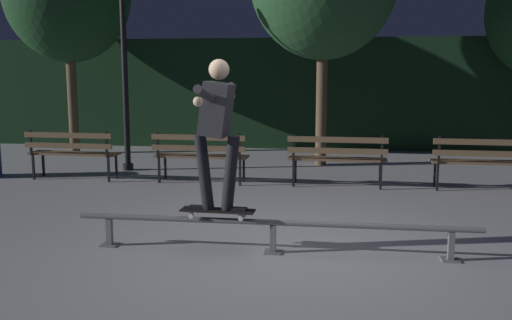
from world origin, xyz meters
TOP-DOWN VIEW (x-y plane):
  - ground_plane at (0.00, 0.00)m, footprint 90.00×90.00m
  - hedge_backdrop at (0.00, 8.73)m, footprint 24.00×1.20m
  - grind_rail at (0.00, 0.01)m, footprint 4.21×0.18m
  - skateboard at (-0.59, 0.01)m, footprint 0.79×0.23m
  - skateboarder at (-0.58, 0.01)m, footprint 0.62×1.41m
  - park_bench_leftmost at (-3.93, 3.54)m, footprint 1.61×0.47m
  - park_bench_left_center at (-1.63, 3.54)m, footprint 1.61×0.47m
  - park_bench_right_center at (0.66, 3.54)m, footprint 1.61×0.47m
  - park_bench_rightmost at (2.95, 3.54)m, footprint 1.61×0.47m
  - lamp_post_left at (-3.34, 4.65)m, footprint 0.32×0.32m

SIDE VIEW (x-z plane):
  - ground_plane at x=0.00m, z-range 0.00..0.00m
  - grind_rail at x=0.00m, z-range 0.10..0.45m
  - skateboard at x=-0.59m, z-range 0.38..0.47m
  - park_bench_leftmost at x=-3.93m, z-range 0.10..0.98m
  - park_bench_left_center at x=-1.63m, z-range 0.10..0.98m
  - park_bench_right_center at x=0.66m, z-range 0.10..0.98m
  - park_bench_rightmost at x=2.95m, z-range 0.10..0.98m
  - hedge_backdrop at x=0.00m, z-range 0.00..2.70m
  - skateboarder at x=-0.58m, z-range 0.58..2.14m
  - lamp_post_left at x=-3.34m, z-range 0.53..4.43m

